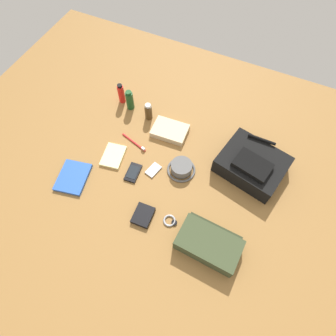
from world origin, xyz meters
TOP-DOWN VIEW (x-y plane):
  - ground_plane at (0.00, 0.00)m, footprint 2.64×2.02m
  - backpack at (0.40, 0.20)m, footprint 0.38×0.33m
  - toiletry_pouch at (0.34, -0.28)m, footprint 0.30×0.21m
  - bucket_hat at (0.06, 0.04)m, footprint 0.15×0.15m
  - sunscreen_spray at (-0.47, 0.34)m, footprint 0.04×0.04m
  - shampoo_bottle at (-0.40, 0.31)m, footprint 0.05×0.05m
  - cologne_bottle at (-0.26, 0.29)m, footprint 0.04×0.04m
  - paperback_novel at (-0.44, -0.25)m, footprint 0.19×0.21m
  - cell_phone at (-0.17, -0.09)m, footprint 0.08×0.12m
  - media_player at (-0.07, -0.03)m, footprint 0.07×0.09m
  - wristwatch at (0.13, -0.25)m, footprint 0.07×0.06m
  - toothbrush at (-0.25, 0.09)m, footprint 0.18×0.06m
  - wallet at (-0.01, -0.28)m, footprint 0.10×0.12m
  - notepad at (-0.32, -0.04)m, footprint 0.14×0.17m
  - folded_towel at (-0.10, 0.24)m, footprint 0.21×0.15m

SIDE VIEW (x-z plane):
  - ground_plane at x=0.00m, z-range -0.02..0.00m
  - media_player at x=-0.07m, z-range 0.00..0.01m
  - wristwatch at x=0.13m, z-range 0.00..0.01m
  - cell_phone at x=-0.17m, z-range 0.00..0.01m
  - toothbrush at x=-0.25m, z-range 0.00..0.02m
  - notepad at x=-0.32m, z-range 0.00..0.02m
  - paperback_novel at x=-0.44m, z-range 0.00..0.02m
  - wallet at x=-0.01m, z-range 0.00..0.02m
  - folded_towel at x=-0.10m, z-range 0.00..0.04m
  - bucket_hat at x=0.06m, z-range 0.00..0.06m
  - toiletry_pouch at x=0.34m, z-range 0.00..0.08m
  - cologne_bottle at x=-0.26m, z-range 0.00..0.11m
  - backpack at x=0.40m, z-range -0.01..0.12m
  - shampoo_bottle at x=-0.40m, z-range 0.00..0.13m
  - sunscreen_spray at x=-0.47m, z-range 0.00..0.13m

